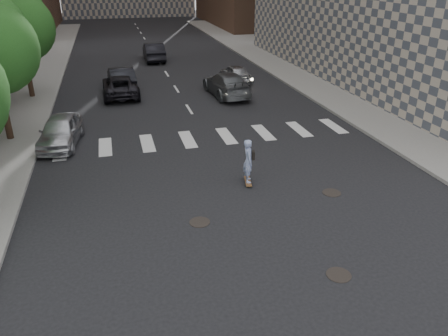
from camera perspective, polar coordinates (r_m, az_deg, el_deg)
The scene contains 13 objects.
ground at distance 14.33m, azimuth 5.74°, elevation -8.46°, with size 160.00×160.00×0.00m, color black.
sidewalk_right at distance 37.27m, azimuth 16.58°, elevation 11.75°, with size 13.00×80.00×0.15m, color gray.
tree_c at distance 30.91m, azimuth -25.08°, elevation 16.67°, with size 4.20×4.20×6.60m.
manhole_a at distance 12.94m, azimuth 14.76°, elevation -13.34°, with size 0.70×0.70×0.02m, color black.
manhole_b at distance 14.83m, azimuth -3.20°, elevation -7.07°, with size 0.70×0.70×0.02m, color black.
manhole_c at distance 17.14m, azimuth 13.89°, elevation -3.15°, with size 0.70×0.70×0.02m, color black.
skateboarder at distance 16.99m, azimuth 3.23°, elevation 0.94°, with size 0.54×0.96×1.85m.
silver_sedan at distance 22.33m, azimuth -20.60°, elevation 4.55°, with size 1.67×4.14×1.41m, color silver.
traffic_car_a at distance 31.98m, azimuth -13.25°, elevation 11.37°, with size 1.64×4.69×1.55m, color black.
traffic_car_b at distance 29.50m, azimuth 0.34°, elevation 10.91°, with size 2.14×5.27×1.53m, color #54585C.
traffic_car_c at distance 30.17m, azimuth -13.38°, elevation 10.41°, with size 2.27×4.93×1.37m, color black.
traffic_car_d at distance 33.23m, azimuth 1.46°, elevation 12.27°, with size 1.52×3.78×1.29m, color #A4A5AB.
traffic_car_e at distance 41.68m, azimuth -9.15°, elevation 14.76°, with size 1.71×4.89×1.61m, color black.
Camera 1 is at (-4.37, -11.18, 7.82)m, focal length 35.00 mm.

